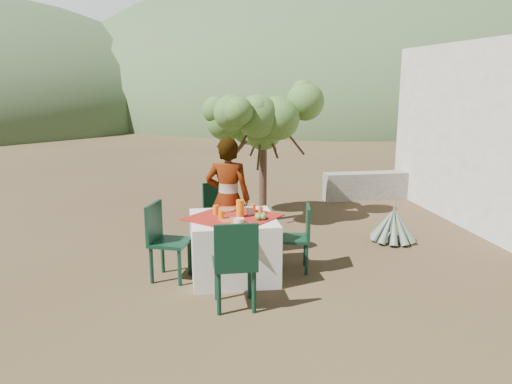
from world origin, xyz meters
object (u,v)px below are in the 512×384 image
at_px(chair_right, 299,235).
at_px(juice_pitcher, 240,208).
at_px(chair_near, 235,261).
at_px(shrub_tree, 266,126).
at_px(chair_left, 164,237).
at_px(person, 228,199).
at_px(agave, 393,226).
at_px(chair_far, 220,212).
at_px(table, 233,246).

height_order(chair_right, juice_pitcher, juice_pitcher).
xyz_separation_m(chair_near, shrub_tree, (0.93, 3.38, 1.09)).
bearing_deg(chair_near, chair_left, -51.61).
relative_size(person, juice_pitcher, 7.86).
relative_size(chair_right, shrub_tree, 0.41).
bearing_deg(chair_right, agave, 130.02).
bearing_deg(juice_pitcher, agave, 21.87).
relative_size(chair_near, chair_right, 1.16).
distance_m(chair_near, agave, 3.25).
bearing_deg(shrub_tree, chair_left, -125.26).
bearing_deg(chair_near, chair_far, -89.72).
xyz_separation_m(chair_far, shrub_tree, (0.91, 1.29, 1.11)).
relative_size(table, chair_left, 1.38).
bearing_deg(chair_left, chair_right, -69.14).
bearing_deg(chair_left, table, -72.63).
distance_m(person, juice_pitcher, 0.69).
bearing_deg(person, table, 106.60).
relative_size(chair_near, shrub_tree, 0.47).
xyz_separation_m(chair_left, agave, (3.37, 0.91, -0.28)).
xyz_separation_m(chair_right, agave, (1.68, 0.90, -0.22)).
bearing_deg(person, chair_left, 53.15).
relative_size(chair_left, person, 0.57).
height_order(chair_far, chair_left, chair_left).
height_order(chair_near, person, person).
height_order(chair_near, shrub_tree, shrub_tree).
bearing_deg(chair_right, juice_pitcher, -72.46).
height_order(chair_left, juice_pitcher, juice_pitcher).
relative_size(chair_far, chair_left, 1.00).
bearing_deg(chair_far, agave, -23.25).
distance_m(table, chair_left, 0.85).
distance_m(shrub_tree, juice_pitcher, 2.69).
distance_m(chair_left, person, 1.09).
bearing_deg(chair_right, shrub_tree, -168.24).
xyz_separation_m(chair_far, juice_pitcher, (0.14, -1.17, 0.34)).
xyz_separation_m(chair_right, person, (-0.84, 0.60, 0.36)).
bearing_deg(table, chair_left, 176.73).
relative_size(chair_right, person, 0.51).
bearing_deg(chair_left, person, -33.70).
distance_m(shrub_tree, agave, 2.63).
height_order(chair_right, person, person).
distance_m(chair_left, agave, 3.50).
height_order(person, agave, person).
distance_m(chair_far, person, 0.58).
xyz_separation_m(table, chair_far, (-0.06, 1.15, 0.14)).
bearing_deg(juice_pitcher, person, 96.40).
relative_size(chair_near, person, 0.59).
bearing_deg(chair_far, person, -101.36).
relative_size(chair_left, juice_pitcher, 4.48).
height_order(table, chair_left, chair_left).
height_order(shrub_tree, agave, shrub_tree).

